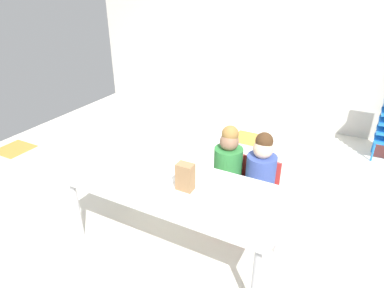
# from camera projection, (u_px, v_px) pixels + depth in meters

# --- Properties ---
(ground_plane) EXTENTS (6.17, 5.24, 0.02)m
(ground_plane) POSITION_uv_depth(u_px,v_px,m) (191.00, 207.00, 3.38)
(ground_plane) COLOR silver
(back_wall) EXTENTS (6.17, 0.10, 2.61)m
(back_wall) POSITION_uv_depth(u_px,v_px,m) (274.00, 37.00, 4.87)
(back_wall) COLOR beige
(back_wall) RESTS_ON ground_plane
(craft_table) EXTENTS (1.75, 0.74, 0.61)m
(craft_table) POSITION_uv_depth(u_px,v_px,m) (174.00, 189.00, 2.66)
(craft_table) COLOR white
(craft_table) RESTS_ON ground_plane
(seated_child_near_camera) EXTENTS (0.32, 0.31, 0.92)m
(seated_child_near_camera) POSITION_uv_depth(u_px,v_px,m) (228.00, 163.00, 3.04)
(seated_child_near_camera) COLOR red
(seated_child_near_camera) RESTS_ON ground_plane
(seated_child_middle_seat) EXTENTS (0.32, 0.31, 0.92)m
(seated_child_middle_seat) POSITION_uv_depth(u_px,v_px,m) (261.00, 171.00, 2.91)
(seated_child_middle_seat) COLOR red
(seated_child_middle_seat) RESTS_ON ground_plane
(paper_bag_brown) EXTENTS (0.13, 0.09, 0.22)m
(paper_bag_brown) POSITION_uv_depth(u_px,v_px,m) (185.00, 177.00, 2.52)
(paper_bag_brown) COLOR #9E754C
(paper_bag_brown) RESTS_ON craft_table
(paper_plate_near_edge) EXTENTS (0.18, 0.18, 0.01)m
(paper_plate_near_edge) POSITION_uv_depth(u_px,v_px,m) (164.00, 179.00, 2.68)
(paper_plate_near_edge) COLOR white
(paper_plate_near_edge) RESTS_ON craft_table
(paper_plate_center_table) EXTENTS (0.18, 0.18, 0.01)m
(paper_plate_center_table) POSITION_uv_depth(u_px,v_px,m) (129.00, 178.00, 2.71)
(paper_plate_center_table) COLOR white
(paper_plate_center_table) RESTS_ON craft_table
(donut_powdered_on_plate) EXTENTS (0.10, 0.10, 0.03)m
(donut_powdered_on_plate) POSITION_uv_depth(u_px,v_px,m) (164.00, 178.00, 2.68)
(donut_powdered_on_plate) COLOR white
(donut_powdered_on_plate) RESTS_ON craft_table
(donut_powdered_loose) EXTENTS (0.12, 0.12, 0.04)m
(donut_powdered_loose) POSITION_uv_depth(u_px,v_px,m) (166.00, 185.00, 2.59)
(donut_powdered_loose) COLOR white
(donut_powdered_loose) RESTS_ON craft_table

